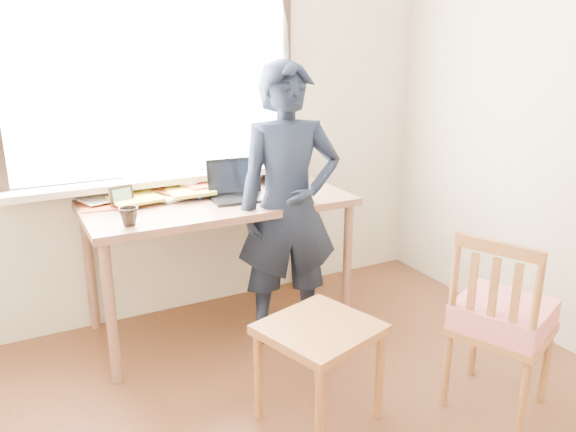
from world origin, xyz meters
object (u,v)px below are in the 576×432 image
side_chair (502,318)px  person (289,207)px  mug_dark (129,216)px  desk (218,213)px  laptop (237,189)px  mug_white (189,185)px  work_chair (319,340)px

side_chair → person: 1.29m
mug_dark → desk: bearing=24.3°
laptop → mug_dark: size_ratio=3.56×
mug_white → person: person is taller
mug_dark → person: bearing=-3.3°
desk → work_chair: bearing=-85.9°
mug_white → person: 0.69m
laptop → work_chair: (-0.04, -1.06, -0.47)m
mug_dark → side_chair: size_ratio=0.11×
mug_dark → work_chair: bearing=-51.7°
work_chair → laptop: bearing=87.8°
person → laptop: bearing=139.9°
mug_dark → work_chair: 1.16m
work_chair → side_chair: bearing=-21.2°
laptop → mug_dark: bearing=-161.8°
work_chair → mug_dark: bearing=128.3°
mug_dark → side_chair: 1.92m
desk → side_chair: 1.69m
side_chair → person: person is taller
desk → mug_dark: (-0.58, -0.26, 0.13)m
laptop → person: person is taller
mug_white → person: bearing=-51.7°
laptop → mug_white: (-0.22, 0.26, -0.01)m
person → work_chair: bearing=-93.6°
work_chair → person: bearing=72.5°
mug_dark → person: size_ratio=0.06×
laptop → side_chair: laptop is taller
mug_white → work_chair: (0.18, -1.31, -0.47)m
side_chair → person: size_ratio=0.55×
side_chair → person: (-0.58, 1.10, 0.35)m
laptop → side_chair: (0.78, -1.38, -0.41)m
mug_dark → person: 0.90m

